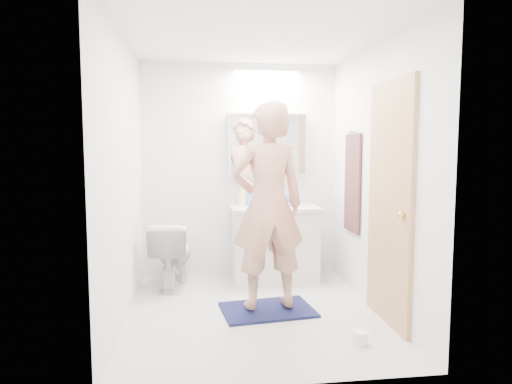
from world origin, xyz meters
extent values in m
plane|color=silver|center=(0.00, 0.00, 0.00)|extent=(2.50, 2.50, 0.00)
plane|color=white|center=(0.00, 0.00, 2.40)|extent=(2.50, 2.50, 0.00)
plane|color=white|center=(0.00, 1.25, 1.20)|extent=(2.50, 0.00, 2.50)
plane|color=white|center=(0.00, -1.25, 1.20)|extent=(2.50, 0.00, 2.50)
plane|color=white|center=(-1.10, 0.00, 1.20)|extent=(0.00, 2.50, 2.50)
plane|color=white|center=(1.10, 0.00, 1.20)|extent=(0.00, 2.50, 2.50)
cube|color=silver|center=(0.35, 0.96, 0.39)|extent=(0.90, 0.55, 0.78)
cube|color=white|center=(0.35, 0.96, 0.80)|extent=(0.95, 0.58, 0.04)
cylinder|color=white|center=(0.35, 0.99, 0.84)|extent=(0.36, 0.36, 0.03)
cylinder|color=silver|center=(0.35, 1.19, 0.90)|extent=(0.02, 0.02, 0.16)
cube|color=white|center=(0.30, 1.18, 1.50)|extent=(0.88, 0.14, 0.70)
cube|color=silver|center=(0.30, 1.10, 1.50)|extent=(0.84, 0.01, 0.66)
imported|color=white|center=(-0.76, 0.85, 0.35)|extent=(0.48, 0.73, 0.70)
cube|color=#141A41|center=(0.12, 0.02, 0.01)|extent=(0.86, 0.64, 0.02)
imported|color=tan|center=(0.12, 0.02, 0.95)|extent=(0.71, 0.51, 1.81)
cube|color=tan|center=(1.08, -0.35, 1.00)|extent=(0.04, 0.80, 2.00)
sphere|color=gold|center=(1.04, -0.65, 0.95)|extent=(0.06, 0.06, 0.06)
cube|color=#12253A|center=(1.08, 0.55, 1.10)|extent=(0.02, 0.42, 1.00)
cylinder|color=silver|center=(1.07, 0.55, 1.62)|extent=(0.07, 0.02, 0.02)
imported|color=beige|center=(0.00, 1.11, 0.94)|extent=(0.12, 0.12, 0.23)
imported|color=#619BD1|center=(0.11, 1.15, 0.91)|extent=(0.10, 0.10, 0.18)
imported|color=#4373C9|center=(0.55, 1.12, 0.86)|extent=(0.12, 0.12, 0.09)
cylinder|color=white|center=(0.70, -0.75, 0.05)|extent=(0.11, 0.11, 0.10)
camera|label=1|loc=(-0.48, -3.82, 1.45)|focal=31.43mm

